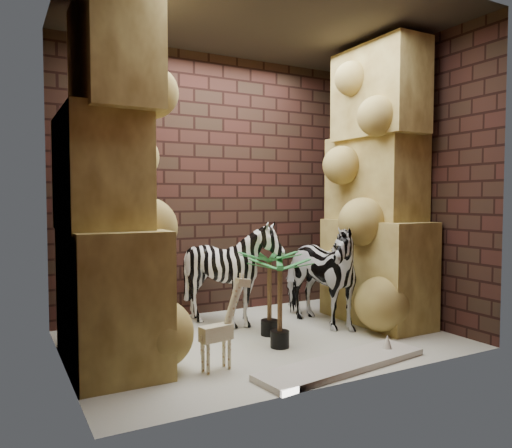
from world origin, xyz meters
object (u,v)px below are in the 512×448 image
zebra_left (231,278)px  surfboard (343,364)px  giraffe_toy (216,323)px  palm_front (269,293)px  palm_back (280,303)px  zebra_right (316,266)px

zebra_left → surfboard: bearing=-66.7°
zebra_left → giraffe_toy: 1.33m
zebra_left → giraffe_toy: (-0.67, -1.14, -0.13)m
zebra_left → surfboard: (0.25, -1.54, -0.48)m
zebra_left → giraffe_toy: size_ratio=1.47×
zebra_left → palm_front: zebra_left is taller
giraffe_toy → surfboard: giraffe_toy is taller
giraffe_toy → palm_front: size_ratio=0.91×
palm_back → palm_front: bearing=73.5°
zebra_right → palm_back: size_ratio=1.57×
zebra_right → giraffe_toy: 1.67m
zebra_left → palm_front: bearing=-54.3°
zebra_right → zebra_left: (-0.80, 0.39, -0.13)m
palm_back → zebra_left: bearing=95.0°
zebra_right → palm_front: 0.65m
zebra_left → palm_back: zebra_left is taller
surfboard → giraffe_toy: bearing=148.7°
zebra_left → giraffe_toy: zebra_left is taller
giraffe_toy → surfboard: (0.92, -0.40, -0.35)m
zebra_left → palm_front: size_ratio=1.33×
zebra_right → zebra_left: 0.90m
zebra_left → palm_back: 0.87m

